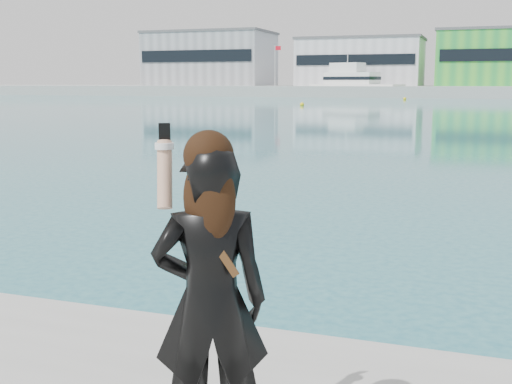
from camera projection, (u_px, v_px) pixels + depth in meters
far_quay at (474, 91)px, 125.04m from camera, size 320.00×40.00×2.00m
warehouse_grey_left at (210, 59)px, 139.88m from camera, size 26.52×16.36×11.50m
warehouse_white at (361, 62)px, 129.33m from camera, size 24.48×15.35×9.50m
flagpole_left at (275, 63)px, 128.04m from camera, size 1.28×0.16×8.00m
motor_yacht at (354, 84)px, 118.90m from camera, size 18.23×10.81×8.23m
buoy_far at (405, 100)px, 100.19m from camera, size 0.50×0.50×0.50m
buoy_extra at (302, 106)px, 74.26m from camera, size 0.50×0.50×0.50m
woman at (210, 293)px, 3.23m from camera, size 0.70×0.59×1.71m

